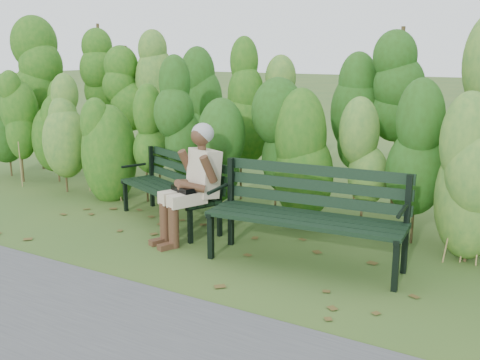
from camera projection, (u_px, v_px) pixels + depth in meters
The scene contains 7 objects.
ground at pixel (223, 258), 5.74m from camera, with size 80.00×80.00×0.00m, color #375A25.
footpath at pixel (53, 357), 3.89m from camera, with size 60.00×2.50×0.01m, color #474749.
hedge_band at pixel (301, 117), 7.01m from camera, with size 11.04×1.67×2.42m.
leaf_litter at pixel (217, 256), 5.79m from camera, with size 5.50×2.23×0.01m.
bench_left at pixel (175, 183), 6.84m from camera, with size 1.73×1.11×0.83m.
bench_right at pixel (309, 208), 5.50m from camera, with size 1.97×0.79×0.96m.
seated_woman at pixel (194, 177), 6.14m from camera, with size 0.63×0.84×1.30m.
Camera 1 is at (2.90, -4.56, 2.09)m, focal length 42.00 mm.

